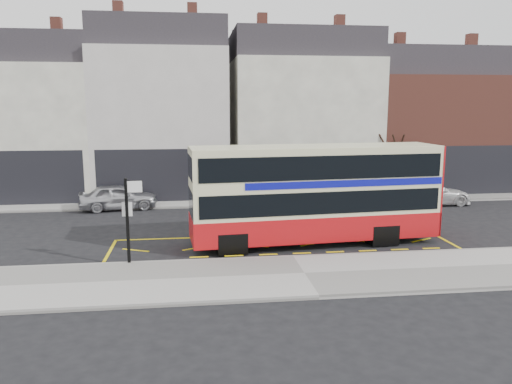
{
  "coord_description": "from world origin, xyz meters",
  "views": [
    {
      "loc": [
        -3.64,
        -18.03,
        5.76
      ],
      "look_at": [
        -1.1,
        2.0,
        2.19
      ],
      "focal_mm": 35.0,
      "sensor_mm": 36.0,
      "label": 1
    }
  ],
  "objects": [
    {
      "name": "kerb",
      "position": [
        0.0,
        -0.38,
        0.07
      ],
      "size": [
        40.0,
        0.15,
        0.15
      ],
      "primitive_type": "cube",
      "color": "gray",
      "rests_on": "ground"
    },
    {
      "name": "street_tree_left",
      "position": [
        -13.51,
        12.45,
        4.08
      ],
      "size": [
        2.77,
        2.77,
        5.98
      ],
      "color": "#341D17",
      "rests_on": "ground"
    },
    {
      "name": "terrace_green_shop",
      "position": [
        3.5,
        14.99,
        5.07
      ],
      "size": [
        9.0,
        8.01,
        11.3
      ],
      "color": "white",
      "rests_on": "ground"
    },
    {
      "name": "road_markings",
      "position": [
        0.0,
        1.6,
        0.01
      ],
      "size": [
        14.0,
        3.4,
        0.01
      ],
      "primitive_type": null,
      "color": "yellow",
      "rests_on": "ground"
    },
    {
      "name": "terrace_right",
      "position": [
        12.5,
        14.99,
        4.57
      ],
      "size": [
        9.0,
        8.01,
        10.3
      ],
      "color": "brown",
      "rests_on": "ground"
    },
    {
      "name": "ground",
      "position": [
        0.0,
        0.0,
        0.0
      ],
      "size": [
        120.0,
        120.0,
        0.0
      ],
      "primitive_type": "plane",
      "color": "black",
      "rests_on": "ground"
    },
    {
      "name": "car_grey",
      "position": [
        0.4,
        9.1,
        0.67
      ],
      "size": [
        4.29,
        2.64,
        1.34
      ],
      "primitive_type": "imported",
      "rotation": [
        0.0,
        0.0,
        1.9
      ],
      "color": "#494A52",
      "rests_on": "ground"
    },
    {
      "name": "far_pavement",
      "position": [
        0.0,
        11.0,
        0.07
      ],
      "size": [
        50.0,
        3.0,
        0.15
      ],
      "primitive_type": "cube",
      "color": "#A5A29D",
      "rests_on": "ground"
    },
    {
      "name": "car_silver",
      "position": [
        -7.79,
        9.71,
        0.71
      ],
      "size": [
        4.38,
        2.31,
        1.42
      ],
      "primitive_type": "imported",
      "rotation": [
        0.0,
        0.0,
        1.73
      ],
      "color": "#BCBCC2",
      "rests_on": "ground"
    },
    {
      "name": "double_decker_bus",
      "position": [
        1.35,
        1.72,
        2.15
      ],
      "size": [
        10.38,
        3.15,
        4.08
      ],
      "rotation": [
        0.0,
        0.0,
        0.08
      ],
      "color": "beige",
      "rests_on": "ground"
    },
    {
      "name": "car_white",
      "position": [
        9.93,
        8.85,
        0.67
      ],
      "size": [
        4.65,
        1.97,
        1.34
      ],
      "primitive_type": "imported",
      "rotation": [
        0.0,
        0.0,
        1.59
      ],
      "color": "white",
      "rests_on": "ground"
    },
    {
      "name": "street_tree_right",
      "position": [
        8.35,
        11.23,
        3.46
      ],
      "size": [
        2.35,
        2.35,
        5.08
      ],
      "color": "#341D17",
      "rests_on": "ground"
    },
    {
      "name": "pavement",
      "position": [
        0.0,
        -2.3,
        0.07
      ],
      "size": [
        40.0,
        4.0,
        0.15
      ],
      "primitive_type": "cube",
      "color": "#A5A29D",
      "rests_on": "ground"
    },
    {
      "name": "bus_stop_post",
      "position": [
        -5.94,
        -0.39,
        1.98
      ],
      "size": [
        0.76,
        0.13,
        3.06
      ],
      "rotation": [
        0.0,
        0.0,
        0.01
      ],
      "color": "black",
      "rests_on": "pavement"
    },
    {
      "name": "terrace_left",
      "position": [
        -5.5,
        14.99,
        5.32
      ],
      "size": [
        8.0,
        8.01,
        11.8
      ],
      "color": "silver",
      "rests_on": "ground"
    },
    {
      "name": "terrace_far_left",
      "position": [
        -13.5,
        14.99,
        4.82
      ],
      "size": [
        8.0,
        8.01,
        10.8
      ],
      "color": "white",
      "rests_on": "ground"
    }
  ]
}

